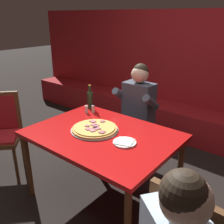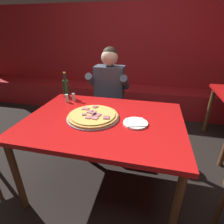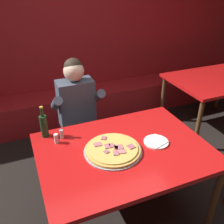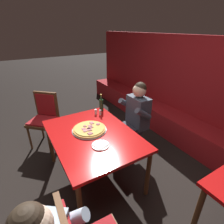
{
  "view_description": "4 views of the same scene",
  "coord_description": "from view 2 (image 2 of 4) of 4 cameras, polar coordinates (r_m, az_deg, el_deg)",
  "views": [
    {
      "loc": [
        1.43,
        -1.62,
        1.81
      ],
      "look_at": [
        -0.09,
        0.26,
        0.87
      ],
      "focal_mm": 40.0,
      "sensor_mm": 36.0,
      "label": 1
    },
    {
      "loc": [
        0.39,
        -1.32,
        1.48
      ],
      "look_at": [
        0.04,
        0.15,
        0.75
      ],
      "focal_mm": 28.0,
      "sensor_mm": 36.0,
      "label": 2
    },
    {
      "loc": [
        -0.71,
        -1.48,
        2.0
      ],
      "look_at": [
        -0.02,
        0.22,
        0.98
      ],
      "focal_mm": 40.0,
      "sensor_mm": 36.0,
      "label": 3
    },
    {
      "loc": [
        1.81,
        -0.77,
        2.02
      ],
      "look_at": [
        -0.01,
        0.31,
        0.98
      ],
      "focal_mm": 28.0,
      "sensor_mm": 36.0,
      "label": 4
    }
  ],
  "objects": [
    {
      "name": "shaker_parmesan",
      "position": [
        1.96,
        -14.53,
        4.24
      ],
      "size": [
        0.04,
        0.04,
        0.09
      ],
      "color": "silver",
      "rests_on": "main_dining_table"
    },
    {
      "name": "pizza",
      "position": [
        1.58,
        -6.18,
        -1.18
      ],
      "size": [
        0.47,
        0.47,
        0.05
      ],
      "color": "#9E9EA3",
      "rests_on": "main_dining_table"
    },
    {
      "name": "shaker_red_pepper_flakes",
      "position": [
        1.98,
        -12.39,
        4.7
      ],
      "size": [
        0.04,
        0.04,
        0.09
      ],
      "color": "silver",
      "rests_on": "main_dining_table"
    },
    {
      "name": "booth_bench",
      "position": [
        3.44,
        5.82,
        4.24
      ],
      "size": [
        6.46,
        0.48,
        0.46
      ],
      "primitive_type": "cube",
      "color": "#A3191E",
      "rests_on": "ground_plane"
    },
    {
      "name": "booth_wall_panel",
      "position": [
        3.56,
        7.09,
        16.95
      ],
      "size": [
        6.8,
        0.16,
        1.9
      ],
      "primitive_type": "cube",
      "color": "#A3191E",
      "rests_on": "ground_plane"
    },
    {
      "name": "plate_white_paper",
      "position": [
        1.48,
        7.66,
        -3.57
      ],
      "size": [
        0.21,
        0.21,
        0.02
      ],
      "color": "white",
      "rests_on": "main_dining_table"
    },
    {
      "name": "beer_bottle",
      "position": [
        2.09,
        -14.79,
        7.58
      ],
      "size": [
        0.07,
        0.07,
        0.29
      ],
      "color": "#19381E",
      "rests_on": "main_dining_table"
    },
    {
      "name": "ground_plane",
      "position": [
        2.02,
        -2.3,
        -21.37
      ],
      "size": [
        24.0,
        24.0,
        0.0
      ],
      "primitive_type": "plane",
      "color": "black"
    },
    {
      "name": "diner_seated_blue_shirt",
      "position": [
        2.32,
        -1.25,
        6.26
      ],
      "size": [
        0.53,
        0.53,
        1.27
      ],
      "color": "black",
      "rests_on": "ground_plane"
    },
    {
      "name": "main_dining_table",
      "position": [
        1.59,
        -2.73,
        -4.47
      ],
      "size": [
        1.39,
        1.02,
        0.75
      ],
      "color": "brown",
      "rests_on": "ground_plane"
    }
  ]
}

